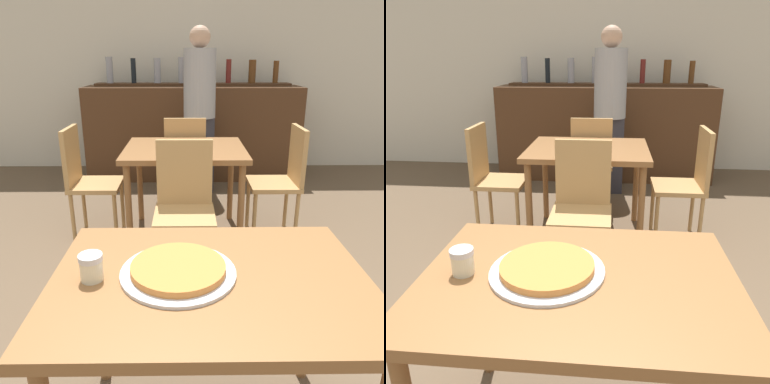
{
  "view_description": "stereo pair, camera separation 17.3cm",
  "coord_description": "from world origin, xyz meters",
  "views": [
    {
      "loc": [
        -0.07,
        -1.08,
        1.44
      ],
      "look_at": [
        -0.05,
        0.55,
        0.85
      ],
      "focal_mm": 35.0,
      "sensor_mm": 36.0,
      "label": 1
    },
    {
      "loc": [
        0.1,
        -1.07,
        1.44
      ],
      "look_at": [
        -0.05,
        0.55,
        0.85
      ],
      "focal_mm": 35.0,
      "sensor_mm": 36.0,
      "label": 2
    }
  ],
  "objects": [
    {
      "name": "dining_table_near",
      "position": [
        0.0,
        0.0,
        0.67
      ],
      "size": [
        1.06,
        0.76,
        0.75
      ],
      "color": "brown",
      "rests_on": "ground_plane"
    },
    {
      "name": "bar_counter",
      "position": [
        0.0,
        3.58,
        0.56
      ],
      "size": [
        2.6,
        0.56,
        1.12
      ],
      "color": "#4C2D19",
      "rests_on": "ground_plane"
    },
    {
      "name": "wall_back",
      "position": [
        0.0,
        4.08,
        1.4
      ],
      "size": [
        8.0,
        0.05,
        2.8
      ],
      "color": "silver",
      "rests_on": "ground_plane"
    },
    {
      "name": "chair_far_side_back",
      "position": [
        -0.09,
        2.42,
        0.54
      ],
      "size": [
        0.4,
        0.4,
        0.93
      ],
      "rotation": [
        0.0,
        0.0,
        3.14
      ],
      "color": "tan",
      "rests_on": "ground_plane"
    },
    {
      "name": "dining_table_far",
      "position": [
        -0.09,
        1.85,
        0.68
      ],
      "size": [
        0.95,
        0.81,
        0.77
      ],
      "color": "brown",
      "rests_on": "ground_plane"
    },
    {
      "name": "person_standing",
      "position": [
        0.06,
        3.0,
        0.96
      ],
      "size": [
        0.34,
        0.34,
        1.75
      ],
      "color": "#2D2D38",
      "rests_on": "ground_plane"
    },
    {
      "name": "cheese_shaker",
      "position": [
        -0.39,
        -0.02,
        0.8
      ],
      "size": [
        0.08,
        0.08,
        0.09
      ],
      "color": "beige",
      "rests_on": "dining_table_near"
    },
    {
      "name": "bar_back_shelf",
      "position": [
        -0.01,
        3.72,
        1.21
      ],
      "size": [
        2.39,
        0.24,
        0.34
      ],
      "color": "#4C2D19",
      "rests_on": "bar_counter"
    },
    {
      "name": "chair_far_side_right",
      "position": [
        0.71,
        1.85,
        0.54
      ],
      "size": [
        0.4,
        0.4,
        0.93
      ],
      "rotation": [
        0.0,
        0.0,
        -1.57
      ],
      "color": "tan",
      "rests_on": "ground_plane"
    },
    {
      "name": "chair_far_side_front",
      "position": [
        -0.09,
        1.27,
        0.54
      ],
      "size": [
        0.4,
        0.4,
        0.93
      ],
      "color": "tan",
      "rests_on": "ground_plane"
    },
    {
      "name": "chair_far_side_left",
      "position": [
        -0.9,
        1.85,
        0.54
      ],
      "size": [
        0.4,
        0.4,
        0.93
      ],
      "rotation": [
        0.0,
        0.0,
        1.57
      ],
      "color": "tan",
      "rests_on": "ground_plane"
    },
    {
      "name": "pizza_tray",
      "position": [
        -0.11,
        0.01,
        0.77
      ],
      "size": [
        0.39,
        0.39,
        0.04
      ],
      "color": "silver",
      "rests_on": "dining_table_near"
    }
  ]
}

